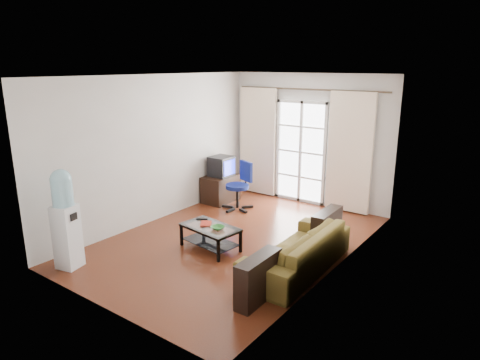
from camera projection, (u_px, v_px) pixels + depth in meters
name	position (u px, v px, depth m)	size (l,w,h in m)	color
floor	(234.00, 240.00, 7.22)	(5.20, 5.20, 0.00)	#622B17
ceiling	(234.00, 76.00, 6.51)	(5.20, 5.20, 0.00)	white
wall_back	(309.00, 140.00, 8.89)	(3.60, 0.02, 2.70)	silver
wall_front	(96.00, 203.00, 4.84)	(3.60, 0.02, 2.70)	silver
wall_left	(156.00, 149.00, 7.89)	(0.02, 5.20, 2.70)	silver
wall_right	(339.00, 179.00, 5.84)	(0.02, 5.20, 2.70)	silver
french_door	(301.00, 152.00, 9.00)	(1.16, 0.06, 2.15)	white
curtain_rod	(309.00, 89.00, 8.54)	(0.04, 0.04, 3.30)	#4C3F2D
curtain_left	(258.00, 142.00, 9.52)	(0.90, 0.07, 2.35)	#FBE6C9
curtain_right	(350.00, 153.00, 8.30)	(0.90, 0.07, 2.35)	#FBE6C9
radiator	(340.00, 194.00, 8.63)	(0.64, 0.12, 0.64)	gray
sofa	(297.00, 250.00, 6.13)	(0.84, 2.06, 0.60)	brown
coffee_table	(210.00, 234.00, 6.82)	(1.00, 0.66, 0.38)	silver
bowl	(218.00, 228.00, 6.65)	(0.22, 0.22, 0.05)	green
book	(201.00, 224.00, 6.86)	(0.28, 0.29, 0.02)	#AF2C15
remote	(202.00, 219.00, 7.08)	(0.18, 0.05, 0.02)	black
tv_stand	(220.00, 188.00, 9.19)	(0.51, 0.77, 0.57)	black
crt_tv	(221.00, 166.00, 9.07)	(0.47, 0.46, 0.42)	black
task_chair	(239.00, 195.00, 8.69)	(0.86, 0.86, 0.98)	black
water_cooler	(65.00, 217.00, 6.07)	(0.36, 0.36, 1.47)	white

